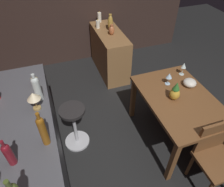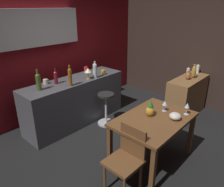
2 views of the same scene
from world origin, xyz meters
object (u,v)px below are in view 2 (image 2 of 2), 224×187
bar_stool (106,108)px  fruit_bowl (175,116)px  wine_bottle_amber (70,76)px  wine_glass_right (187,106)px  pineapple_centerpiece (150,109)px  wine_bottle_olive (38,81)px  pillar_candle_tall (188,71)px  chair_near_window (127,157)px  wine_bottle_ruby (56,77)px  pillar_candle_short (198,69)px  sideboard_cabinet (187,96)px  cup_mustard (103,72)px  counter_lamp (88,71)px  cup_cream (46,82)px  vase_brass (194,72)px  vase_copper (188,76)px  dining_table (154,124)px  wine_glass_left (165,103)px  cup_red (86,69)px  wine_bottle_clear (95,70)px

bar_stool → fruit_bowl: bearing=-96.4°
fruit_bowl → wine_bottle_amber: size_ratio=0.44×
wine_glass_right → wine_bottle_amber: bearing=109.5°
bar_stool → pineapple_centerpiece: 1.33m
fruit_bowl → wine_bottle_olive: bearing=113.8°
wine_bottle_olive → pillar_candle_tall: wine_bottle_olive is taller
chair_near_window → wine_bottle_olive: (-0.05, 1.84, 0.58)m
wine_bottle_ruby → pillar_candle_short: (2.65, -1.53, -0.12)m
sideboard_cabinet → bar_stool: 1.78m
cup_mustard → counter_lamp: bearing=177.9°
wine_bottle_olive → counter_lamp: wine_bottle_olive is taller
cup_cream → vase_brass: vase_brass is taller
counter_lamp → vase_copper: counter_lamp is taller
chair_near_window → pineapple_centerpiece: size_ratio=3.51×
bar_stool → wine_bottle_ruby: size_ratio=2.25×
pineapple_centerpiece → vase_brass: (1.87, 0.16, 0.11)m
dining_table → bar_stool: (0.33, 1.27, -0.30)m
wine_glass_left → wine_bottle_ruby: 1.96m
pillar_candle_tall → counter_lamp: bearing=147.0°
wine_bottle_olive → pillar_candle_short: (3.02, -1.46, -0.15)m
pineapple_centerpiece → cup_mustard: cup_mustard is taller
cup_red → wine_bottle_ruby: bearing=-168.6°
bar_stool → wine_glass_right: size_ratio=3.62×
wine_bottle_olive → bar_stool: bearing=-25.9°
sideboard_cabinet → counter_lamp: (-1.60, 1.33, 0.65)m
wine_glass_left → fruit_bowl: wine_glass_left is taller
pineapple_centerpiece → fruit_bowl: size_ratio=1.50×
wine_bottle_ruby → wine_bottle_clear: 0.76m
wine_bottle_ruby → vase_brass: (2.24, -1.60, -0.07)m
wine_glass_right → wine_bottle_clear: wine_bottle_clear is taller
wine_bottle_ruby → cup_mustard: (0.96, -0.25, -0.08)m
dining_table → bar_stool: bearing=75.4°
bar_stool → cup_mustard: cup_mustard is taller
sideboard_cabinet → cup_mustard: size_ratio=9.54×
dining_table → pineapple_centerpiece: size_ratio=4.81×
wine_glass_right → pineapple_centerpiece: pineapple_centerpiece is taller
pineapple_centerpiece → wine_bottle_olive: bearing=113.7°
wine_glass_right → pillar_candle_short: bearing=18.1°
sideboard_cabinet → wine_glass_left: size_ratio=6.70×
pillar_candle_short → sideboard_cabinet: bearing=-175.9°
cup_mustard → pillar_candle_tall: (1.44, -1.17, -0.06)m
sideboard_cabinet → cup_mustard: 1.86m
vase_brass → vase_copper: bearing=168.2°
wine_glass_right → vase_brass: size_ratio=0.63×
sideboard_cabinet → counter_lamp: counter_lamp is taller
fruit_bowl → wine_bottle_amber: wine_bottle_amber is taller
sideboard_cabinet → wine_bottle_clear: size_ratio=3.33×
fruit_bowl → wine_bottle_olive: (-0.89, 2.02, 0.27)m
sideboard_cabinet → dining_table: bearing=-170.8°
bar_stool → wine_glass_left: size_ratio=3.98×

